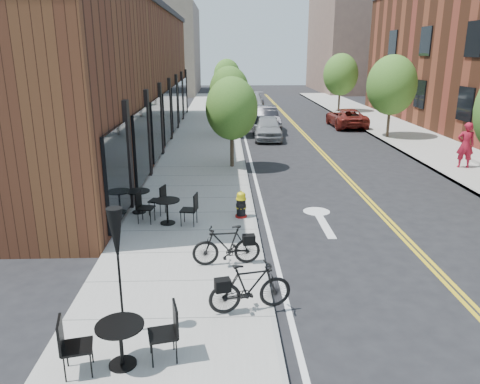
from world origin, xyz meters
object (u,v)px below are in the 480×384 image
object	(u,v)px
parked_car_far	(346,118)
bistro_set_b	(138,198)
parked_car_a	(268,128)
pedestrian	(465,145)
fire_hydrant	(241,205)
parked_car_b	(264,119)
patio_umbrella	(117,245)
bicycle_right	(250,287)
bistro_set_a	(121,339)
bicycle_left	(226,245)
parked_car_c	(251,102)
bistro_set_c	(167,208)

from	to	relation	value
parked_car_far	bistro_set_b	bearing A→B (deg)	57.69
parked_car_a	pedestrian	world-z (taller)	pedestrian
fire_hydrant	parked_car_b	size ratio (longest dim) A/B	0.17
fire_hydrant	parked_car_b	world-z (taller)	parked_car_b
bistro_set_b	parked_car_b	xyz separation A→B (m)	(5.20, 15.94, 0.20)
fire_hydrant	pedestrian	bearing A→B (deg)	35.33
patio_umbrella	parked_car_a	world-z (taller)	patio_umbrella
parked_car_a	parked_car_far	size ratio (longest dim) A/B	0.88
bicycle_right	parked_car_a	world-z (taller)	parked_car_a
bistro_set_a	bicycle_right	bearing A→B (deg)	23.59
bicycle_left	patio_umbrella	world-z (taller)	patio_umbrella
bicycle_right	parked_car_a	size ratio (longest dim) A/B	0.42
fire_hydrant	patio_umbrella	world-z (taller)	patio_umbrella
parked_car_c	parked_car_far	bearing A→B (deg)	-50.25
fire_hydrant	patio_umbrella	size ratio (longest dim) A/B	0.35
bicycle_right	bistro_set_a	world-z (taller)	bicycle_right
parked_car_b	pedestrian	xyz separation A→B (m)	(7.71, -10.56, 0.31)
bistro_set_c	parked_car_b	bearing A→B (deg)	86.64
bicycle_right	bistro_set_a	size ratio (longest dim) A/B	0.90
bistro_set_c	parked_car_far	world-z (taller)	parked_car_far
parked_car_far	bicycle_right	bearing A→B (deg)	71.35
bicycle_left	parked_car_b	bearing A→B (deg)	167.16
bistro_set_a	patio_umbrella	xyz separation A→B (m)	(-0.17, 0.93, 1.20)
fire_hydrant	bistro_set_a	size ratio (longest dim) A/B	0.45
bistro_set_a	parked_car_a	xyz separation A→B (m)	(4.20, 20.38, 0.07)
patio_umbrella	bicycle_left	bearing A→B (deg)	55.49
bicycle_left	bistro_set_a	size ratio (longest dim) A/B	0.88
fire_hydrant	bistro_set_b	xyz separation A→B (m)	(-3.15, 0.52, 0.07)
bistro_set_b	parked_car_c	world-z (taller)	parked_car_c
bicycle_right	parked_car_c	xyz separation A→B (m)	(1.93, 32.47, 0.12)
bicycle_left	bistro_set_c	distance (m)	3.24
bistro_set_a	parked_car_c	bearing A→B (deg)	70.21
bicycle_right	pedestrian	bearing A→B (deg)	-53.86
bicycle_left	parked_car_b	world-z (taller)	parked_car_b
bicycle_left	bistro_set_b	xyz separation A→B (m)	(-2.69, 3.78, -0.02)
patio_umbrella	bistro_set_b	bearing A→B (deg)	97.33
parked_car_b	bistro_set_a	bearing A→B (deg)	-102.73
patio_umbrella	parked_car_b	world-z (taller)	patio_umbrella
fire_hydrant	pedestrian	xyz separation A→B (m)	(9.76, 5.90, 0.59)
parked_car_c	parked_car_far	distance (m)	11.04
bistro_set_a	patio_umbrella	world-z (taller)	patio_umbrella
parked_car_a	parked_car_b	bearing A→B (deg)	92.61
bistro_set_c	fire_hydrant	bearing A→B (deg)	23.38
parked_car_a	fire_hydrant	bearing A→B (deg)	-96.01
bicycle_left	patio_umbrella	bearing A→B (deg)	-40.09
pedestrian	parked_car_c	bearing A→B (deg)	-57.61
fire_hydrant	parked_car_c	world-z (taller)	parked_car_c
patio_umbrella	pedestrian	bearing A→B (deg)	44.48
bicycle_right	parked_car_b	xyz separation A→B (m)	(2.07, 21.76, 0.17)
bicycle_right	patio_umbrella	size ratio (longest dim) A/B	0.70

